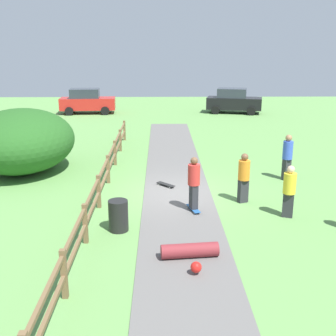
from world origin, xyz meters
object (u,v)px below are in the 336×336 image
Objects in this scene: skater_riding at (194,181)px; bystander_yellow at (289,189)px; parked_car_black at (234,101)px; trash_bin at (118,216)px; bystander_orange at (244,176)px; parked_car_red at (87,101)px; skater_fallen at (190,252)px; bystander_blue at (287,155)px; bush_large at (21,141)px; skateboard_loose at (166,184)px.

skater_riding is 2.91m from bystander_yellow.
parked_car_black is at bearing 84.98° from bystander_yellow.
skater_riding is at bearing 32.45° from trash_bin.
bystander_orange is (1.72, 0.78, -0.07)m from skater_riding.
trash_bin is 0.20× the size of parked_car_black.
skater_fallen is at bearing -74.89° from parked_car_red.
skater_riding is at bearing 84.22° from skater_fallen.
parked_car_black is at bearing 87.30° from bystander_blue.
trash_bin reaches higher than skater_fallen.
bush_large reaches higher than skater_riding.
skater_fallen is 24.22m from parked_car_black.
skateboard_loose is at bearing -107.10° from parked_car_black.
skater_riding reaches higher than bystander_yellow.
bystander_yellow reaches higher than trash_bin.
bystander_blue is (10.70, -1.40, -0.31)m from bush_large.
parked_car_red is at bearing 114.48° from bystander_yellow.
bush_large reaches higher than bystander_orange.
bush_large is at bearing 155.65° from bystander_orange.
trash_bin is at bearing -107.57° from parked_car_black.
trash_bin is 0.51× the size of skater_riding.
bush_large is 1.16× the size of parked_car_black.
bush_large is 8.25m from skater_riding.
trash_bin is at bearing -150.90° from bystander_orange.
bystander_blue is 3.28m from bystander_orange.
skater_riding is at bearing -102.92° from parked_car_black.
bystander_yellow is 21.11m from parked_car_black.
skater_riding is 1.07× the size of bystander_yellow.
skater_fallen is 0.33× the size of parked_car_black.
skateboard_loose is 4.89m from bystander_blue.
bystander_orange is (3.96, 2.21, 0.48)m from trash_bin.
parked_car_black is at bearing 54.04° from bush_large.
parked_car_black reaches higher than trash_bin.
bystander_orange is at bearing 24.39° from skater_riding.
bush_large is at bearing -125.96° from parked_car_black.
bush_large is 1.21× the size of parked_car_red.
skateboard_loose is 18.99m from parked_car_red.
bystander_yellow is 1.73m from bystander_orange.
bystander_orange is at bearing -66.84° from parked_car_red.
bystander_yellow is (3.18, 2.65, 0.70)m from skater_fallen.
parked_car_black is (11.52, 15.87, -0.35)m from bush_large.
skateboard_loose is at bearing 95.37° from skater_fallen.
skater_riding is 0.98× the size of bystander_blue.
skateboard_loose is (1.39, 3.88, -0.36)m from trash_bin.
skater_fallen is 7.71m from bystander_blue.
trash_bin is at bearing -109.73° from skateboard_loose.
parked_car_black is (0.81, 17.27, -0.04)m from bystander_blue.
bush_large reaches higher than skater_fallen.
bystander_yellow is (2.86, -0.52, -0.10)m from skater_riding.
skateboard_loose is 4.82m from bystander_yellow.
skater_fallen is at bearing -140.20° from bystander_yellow.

